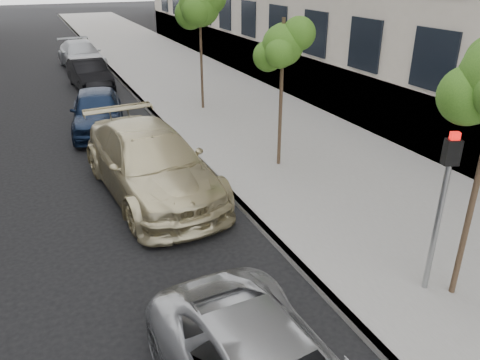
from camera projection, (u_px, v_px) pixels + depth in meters
sidewalk at (165, 66)px, 27.45m from camera, size 6.40×72.00×0.14m
curb at (112, 70)px, 26.29m from camera, size 0.15×72.00×0.14m
tree_mid at (284, 45)px, 12.34m from camera, size 1.51×1.31×4.12m
tree_far at (200, 5)px, 17.50m from camera, size 1.86×1.66×4.85m
signal_pole at (443, 195)px, 7.69m from camera, size 0.29×0.26×2.94m
suv at (151, 163)px, 11.93m from camera, size 2.88×6.07×1.71m
sedan_blue at (98, 111)px, 16.56m from camera, size 2.38×4.61×1.50m
sedan_black at (89, 74)px, 22.38m from camera, size 1.77×4.31×1.39m
sedan_rear at (81, 55)px, 26.86m from camera, size 2.38×5.29×1.51m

